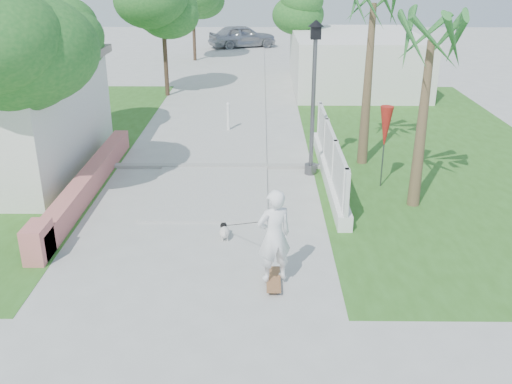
{
  "coord_description": "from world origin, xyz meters",
  "views": [
    {
      "loc": [
        1.43,
        -10.5,
        5.96
      ],
      "look_at": [
        1.31,
        1.35,
        1.1
      ],
      "focal_mm": 40.0,
      "sensor_mm": 36.0,
      "label": 1
    }
  ],
  "objects_px": {
    "dog": "(224,231)",
    "parked_car": "(242,36)",
    "patio_umbrella": "(385,129)",
    "street_lamp": "(313,93)",
    "skateboarder": "(248,227)",
    "bollard": "(228,116)"
  },
  "relations": [
    {
      "from": "dog",
      "to": "parked_car",
      "type": "relative_size",
      "value": 0.11
    },
    {
      "from": "street_lamp",
      "to": "bollard",
      "type": "relative_size",
      "value": 4.07
    },
    {
      "from": "dog",
      "to": "parked_car",
      "type": "height_order",
      "value": "parked_car"
    },
    {
      "from": "street_lamp",
      "to": "skateboarder",
      "type": "xyz_separation_m",
      "value": [
        -1.73,
        -5.46,
        -1.57
      ]
    },
    {
      "from": "parked_car",
      "to": "patio_umbrella",
      "type": "bearing_deg",
      "value": 167.74
    },
    {
      "from": "street_lamp",
      "to": "skateboarder",
      "type": "relative_size",
      "value": 1.7
    },
    {
      "from": "skateboarder",
      "to": "dog",
      "type": "bearing_deg",
      "value": -84.68
    },
    {
      "from": "dog",
      "to": "skateboarder",
      "type": "bearing_deg",
      "value": -72.02
    },
    {
      "from": "street_lamp",
      "to": "parked_car",
      "type": "height_order",
      "value": "street_lamp"
    },
    {
      "from": "street_lamp",
      "to": "patio_umbrella",
      "type": "xyz_separation_m",
      "value": [
        1.9,
        -1.0,
        -0.74
      ]
    },
    {
      "from": "skateboarder",
      "to": "dog",
      "type": "relative_size",
      "value": 4.99
    },
    {
      "from": "street_lamp",
      "to": "skateboarder",
      "type": "height_order",
      "value": "street_lamp"
    },
    {
      "from": "parked_car",
      "to": "skateboarder",
      "type": "bearing_deg",
      "value": 159.81
    },
    {
      "from": "skateboarder",
      "to": "dog",
      "type": "xyz_separation_m",
      "value": [
        -0.58,
        1.14,
        -0.66
      ]
    },
    {
      "from": "patio_umbrella",
      "to": "dog",
      "type": "relative_size",
      "value": 4.4
    },
    {
      "from": "patio_umbrella",
      "to": "parked_car",
      "type": "relative_size",
      "value": 0.48
    },
    {
      "from": "street_lamp",
      "to": "parked_car",
      "type": "distance_m",
      "value": 26.24
    },
    {
      "from": "bollard",
      "to": "parked_car",
      "type": "bearing_deg",
      "value": 90.47
    },
    {
      "from": "street_lamp",
      "to": "parked_car",
      "type": "relative_size",
      "value": 0.93
    },
    {
      "from": "skateboarder",
      "to": "parked_car",
      "type": "bearing_deg",
      "value": -109.66
    },
    {
      "from": "bollard",
      "to": "patio_umbrella",
      "type": "xyz_separation_m",
      "value": [
        4.6,
        -5.5,
        1.1
      ]
    },
    {
      "from": "street_lamp",
      "to": "parked_car",
      "type": "bearing_deg",
      "value": 96.3
    }
  ]
}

